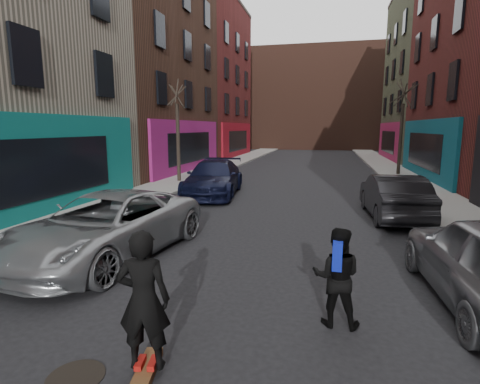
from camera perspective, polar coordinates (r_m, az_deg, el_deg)
The scene contains 13 objects.
sidewalk_left at distance 32.44m, azimuth -1.24°, elevation 4.53°, with size 2.50×84.00×0.13m, color gray.
sidewalk_right at distance 31.74m, azimuth 21.24°, elevation 3.75°, with size 2.50×84.00×0.13m, color gray.
buildings_left at distance 23.66m, azimuth -29.78°, elevation 21.29°, with size 12.00×56.00×16.50m, color maroon.
building_far at distance 57.45m, azimuth 11.69°, elevation 13.55°, with size 40.00×10.00×14.00m, color #47281E.
tree_left_far at distance 20.88m, azimuth -9.49°, elevation 10.60°, with size 2.00×2.00×6.50m, color black, non-canonical shape.
tree_right_far at distance 25.67m, azimuth 23.45°, elevation 10.10°, with size 2.00×2.00×6.80m, color black, non-canonical shape.
parked_left_far at distance 9.37m, azimuth -19.59°, elevation -4.87°, with size 2.52×5.47×1.52m, color gray.
parked_left_end at distance 16.99m, azimuth -4.03°, elevation 2.14°, with size 2.19×5.39×1.57m, color black.
parked_right_end at distance 13.64m, azimuth 22.34°, elevation -0.62°, with size 1.58×4.54×1.50m, color black.
skateboard at distance 5.32m, azimuth -13.99°, elevation -24.74°, with size 0.22×0.80×0.10m, color brown.
skateboarder at distance 4.86m, azimuth -14.46°, elevation -15.65°, with size 0.64×0.42×1.76m, color black.
pedestrian at distance 6.07m, azimuth 14.51°, elevation -12.32°, with size 0.78×0.64×1.56m.
manhole at distance 5.53m, azimuth -23.77°, elevation -24.40°, with size 0.70×0.70×0.01m, color black.
Camera 1 is at (1.79, -1.29, 3.04)m, focal length 28.00 mm.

